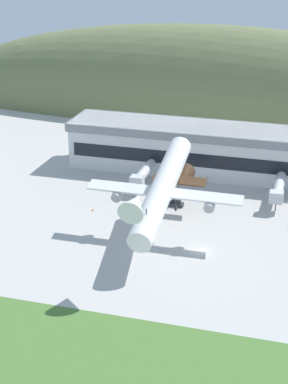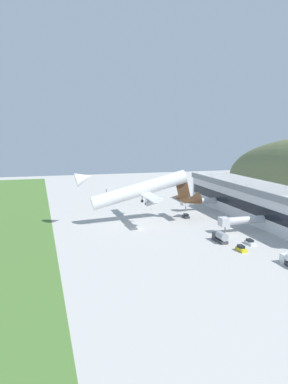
% 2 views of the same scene
% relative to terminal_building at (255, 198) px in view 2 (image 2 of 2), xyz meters
% --- Properties ---
extents(ground_plane, '(339.74, 339.74, 0.00)m').
position_rel_terminal_building_xyz_m(ground_plane, '(4.29, -48.74, -7.71)').
color(ground_plane, '#B7B5AF').
extents(grass_strip_foreground, '(305.77, 31.23, 0.08)m').
position_rel_terminal_building_xyz_m(grass_strip_foreground, '(4.29, -93.31, -7.67)').
color(grass_strip_foreground, '#4C7533').
rests_on(grass_strip_foreground, ground_plane).
extents(terminal_building, '(88.32, 16.70, 13.61)m').
position_rel_terminal_building_xyz_m(terminal_building, '(0.00, 0.00, 0.00)').
color(terminal_building, silver).
rests_on(terminal_building, ground_plane).
extents(jetway_0, '(3.38, 15.91, 5.43)m').
position_rel_terminal_building_xyz_m(jetway_0, '(-18.43, -16.59, -3.71)').
color(jetway_0, silver).
rests_on(jetway_0, ground_plane).
extents(jetway_1, '(3.38, 16.50, 5.43)m').
position_rel_terminal_building_xyz_m(jetway_1, '(17.74, -16.90, -3.71)').
color(jetway_1, silver).
rests_on(jetway_1, ground_plane).
extents(cargo_airplane, '(35.40, 48.90, 16.72)m').
position_rel_terminal_building_xyz_m(cargo_airplane, '(-5.62, -44.63, 4.31)').
color(cargo_airplane, white).
extents(service_car_0, '(4.45, 1.89, 1.53)m').
position_rel_terminal_building_xyz_m(service_car_0, '(30.96, -20.89, -7.08)').
color(service_car_0, silver).
rests_on(service_car_0, ground_plane).
extents(service_car_1, '(4.19, 1.98, 1.67)m').
position_rel_terminal_building_xyz_m(service_car_1, '(-6.92, -26.29, -7.02)').
color(service_car_1, '#333338').
rests_on(service_car_1, ground_plane).
extents(service_car_2, '(4.02, 1.77, 1.68)m').
position_rel_terminal_building_xyz_m(service_car_2, '(36.04, -26.89, -7.01)').
color(service_car_2, gold).
rests_on(service_car_2, ground_plane).
extents(fuel_truck, '(6.39, 2.57, 3.32)m').
position_rel_terminal_building_xyz_m(fuel_truck, '(26.33, -28.45, -6.15)').
color(fuel_truck, '#333338').
rests_on(fuel_truck, ground_plane).
extents(traffic_cone_0, '(0.52, 0.52, 0.58)m').
position_rel_terminal_building_xyz_m(traffic_cone_0, '(-26.21, -34.91, -7.43)').
color(traffic_cone_0, orange).
rests_on(traffic_cone_0, ground_plane).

